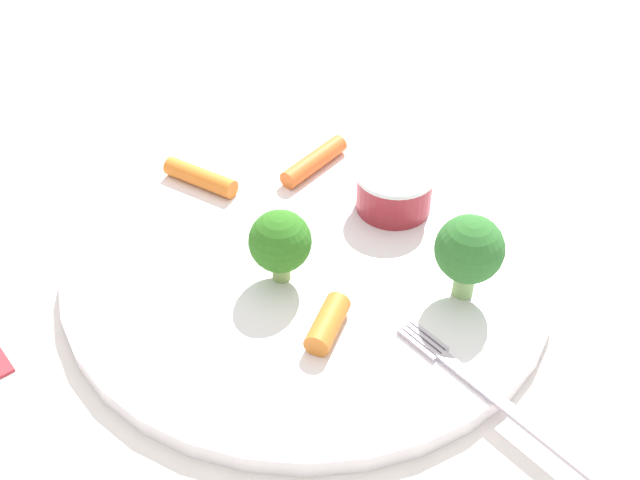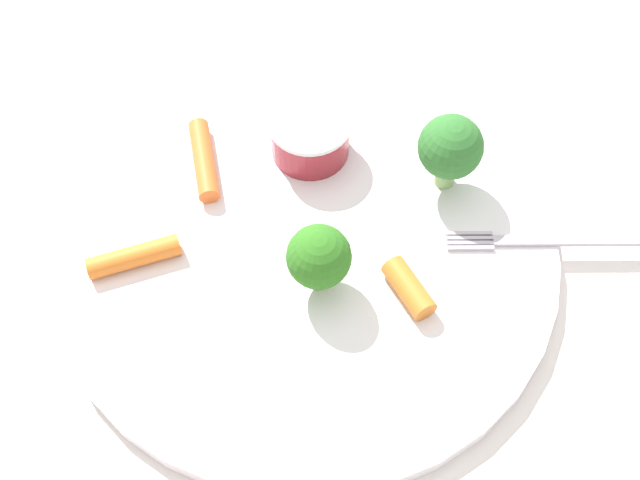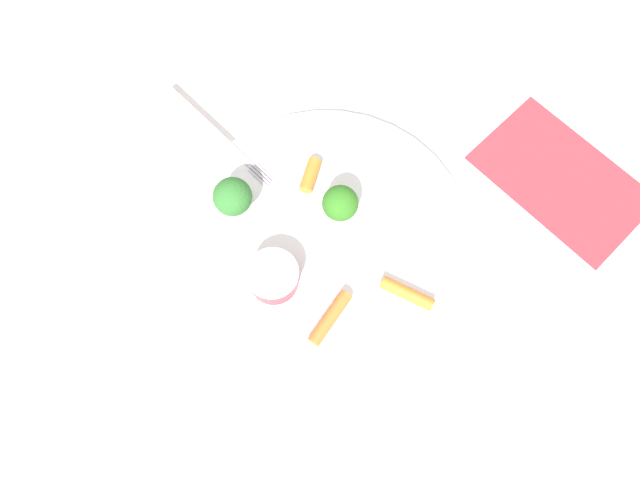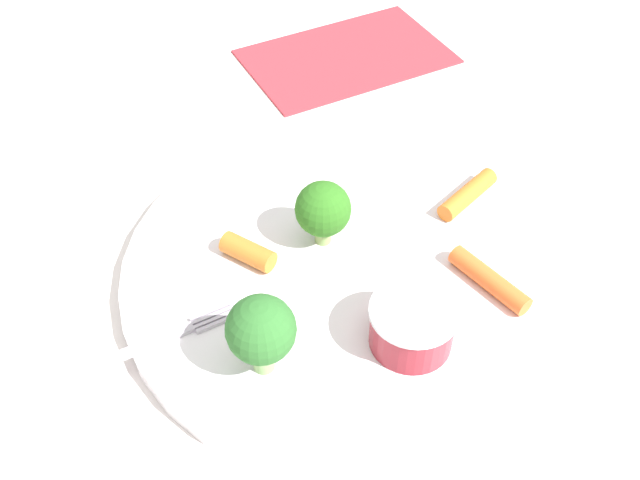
# 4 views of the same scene
# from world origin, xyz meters

# --- Properties ---
(ground_plane) EXTENTS (2.40, 2.40, 0.00)m
(ground_plane) POSITION_xyz_m (0.00, 0.00, 0.00)
(ground_plane) COLOR silver
(plate) EXTENTS (0.30, 0.30, 0.01)m
(plate) POSITION_xyz_m (0.00, 0.00, 0.01)
(plate) COLOR white
(plate) RESTS_ON ground_plane
(sauce_cup) EXTENTS (0.05, 0.05, 0.03)m
(sauce_cup) POSITION_xyz_m (-0.02, -0.07, 0.03)
(sauce_cup) COLOR maroon
(sauce_cup) RESTS_ON plate
(broccoli_floret_0) EXTENTS (0.04, 0.04, 0.05)m
(broccoli_floret_0) POSITION_xyz_m (-0.10, -0.02, 0.05)
(broccoli_floret_0) COLOR #90BC6F
(broccoli_floret_0) RESTS_ON plate
(broccoli_floret_1) EXTENTS (0.04, 0.04, 0.05)m
(broccoli_floret_1) POSITION_xyz_m (0.00, 0.03, 0.04)
(broccoli_floret_1) COLOR #8AAB60
(broccoli_floret_1) RESTS_ON plate
(carrot_stick_0) EXTENTS (0.06, 0.02, 0.01)m
(carrot_stick_0) POSITION_xyz_m (0.10, -0.02, 0.02)
(carrot_stick_0) COLOR orange
(carrot_stick_0) RESTS_ON plate
(carrot_stick_1) EXTENTS (0.02, 0.04, 0.01)m
(carrot_stick_1) POSITION_xyz_m (-0.05, 0.05, 0.02)
(carrot_stick_1) COLOR orange
(carrot_stick_1) RESTS_ON plate
(carrot_stick_2) EXTENTS (0.02, 0.06, 0.01)m
(carrot_stick_2) POSITION_xyz_m (0.05, -0.07, 0.02)
(carrot_stick_2) COLOR orange
(carrot_stick_2) RESTS_ON plate
(fork) EXTENTS (0.17, 0.06, 0.00)m
(fork) POSITION_xyz_m (-0.16, 0.05, 0.01)
(fork) COLOR #BEB2C1
(fork) RESTS_ON plate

